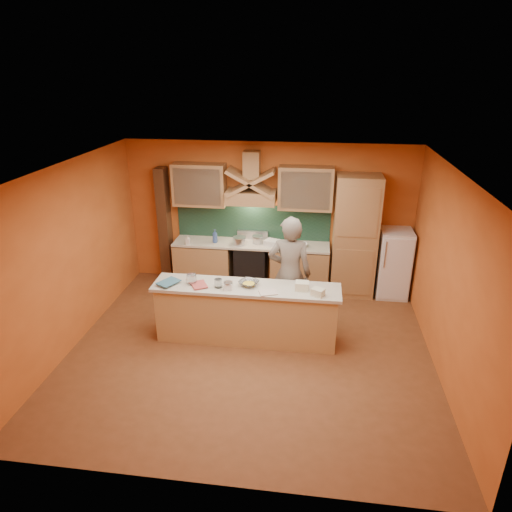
# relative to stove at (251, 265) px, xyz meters

# --- Properties ---
(floor) EXTENTS (5.50, 5.00, 0.01)m
(floor) POSITION_rel_stove_xyz_m (0.30, -2.20, -0.45)
(floor) COLOR brown
(floor) RESTS_ON ground
(ceiling) EXTENTS (5.50, 5.00, 0.01)m
(ceiling) POSITION_rel_stove_xyz_m (0.30, -2.20, 2.35)
(ceiling) COLOR white
(ceiling) RESTS_ON wall_back
(wall_back) EXTENTS (5.50, 0.02, 2.80)m
(wall_back) POSITION_rel_stove_xyz_m (0.30, 0.30, 0.95)
(wall_back) COLOR #CA6227
(wall_back) RESTS_ON floor
(wall_front) EXTENTS (5.50, 0.02, 2.80)m
(wall_front) POSITION_rel_stove_xyz_m (0.30, -4.70, 0.95)
(wall_front) COLOR #CA6227
(wall_front) RESTS_ON floor
(wall_left) EXTENTS (0.02, 5.00, 2.80)m
(wall_left) POSITION_rel_stove_xyz_m (-2.45, -2.20, 0.95)
(wall_left) COLOR #CA6227
(wall_left) RESTS_ON floor
(wall_right) EXTENTS (0.02, 5.00, 2.80)m
(wall_right) POSITION_rel_stove_xyz_m (3.05, -2.20, 0.95)
(wall_right) COLOR #CA6227
(wall_right) RESTS_ON floor
(base_cabinet_left) EXTENTS (1.10, 0.60, 0.86)m
(base_cabinet_left) POSITION_rel_stove_xyz_m (-0.95, 0.00, -0.02)
(base_cabinet_left) COLOR #AC7D4E
(base_cabinet_left) RESTS_ON floor
(base_cabinet_right) EXTENTS (1.10, 0.60, 0.86)m
(base_cabinet_right) POSITION_rel_stove_xyz_m (0.95, 0.00, -0.02)
(base_cabinet_right) COLOR #AC7D4E
(base_cabinet_right) RESTS_ON floor
(counter_top) EXTENTS (3.00, 0.62, 0.04)m
(counter_top) POSITION_rel_stove_xyz_m (-0.00, 0.00, 0.45)
(counter_top) COLOR beige
(counter_top) RESTS_ON base_cabinet_left
(stove) EXTENTS (0.60, 0.58, 0.90)m
(stove) POSITION_rel_stove_xyz_m (0.00, 0.00, 0.00)
(stove) COLOR black
(stove) RESTS_ON floor
(backsplash) EXTENTS (3.00, 0.03, 0.70)m
(backsplash) POSITION_rel_stove_xyz_m (-0.00, 0.28, 0.80)
(backsplash) COLOR #173225
(backsplash) RESTS_ON wall_back
(range_hood) EXTENTS (0.92, 0.50, 0.24)m
(range_hood) POSITION_rel_stove_xyz_m (0.00, 0.05, 1.37)
(range_hood) COLOR #AC7D4E
(range_hood) RESTS_ON wall_back
(hood_chimney) EXTENTS (0.30, 0.30, 0.50)m
(hood_chimney) POSITION_rel_stove_xyz_m (0.00, 0.15, 1.95)
(hood_chimney) COLOR #AC7D4E
(hood_chimney) RESTS_ON wall_back
(upper_cabinet_left) EXTENTS (1.00, 0.35, 0.80)m
(upper_cabinet_left) POSITION_rel_stove_xyz_m (-1.00, 0.12, 1.55)
(upper_cabinet_left) COLOR #AC7D4E
(upper_cabinet_left) RESTS_ON wall_back
(upper_cabinet_right) EXTENTS (1.00, 0.35, 0.80)m
(upper_cabinet_right) POSITION_rel_stove_xyz_m (1.00, 0.12, 1.55)
(upper_cabinet_right) COLOR #AC7D4E
(upper_cabinet_right) RESTS_ON wall_back
(pantry_column) EXTENTS (0.80, 0.60, 2.30)m
(pantry_column) POSITION_rel_stove_xyz_m (1.95, 0.00, 0.70)
(pantry_column) COLOR #AC7D4E
(pantry_column) RESTS_ON floor
(fridge) EXTENTS (0.58, 0.60, 1.30)m
(fridge) POSITION_rel_stove_xyz_m (2.70, 0.00, 0.20)
(fridge) COLOR white
(fridge) RESTS_ON floor
(trim_column_left) EXTENTS (0.20, 0.30, 2.30)m
(trim_column_left) POSITION_rel_stove_xyz_m (-1.75, 0.15, 0.70)
(trim_column_left) COLOR #472816
(trim_column_left) RESTS_ON floor
(island_body) EXTENTS (2.80, 0.55, 0.88)m
(island_body) POSITION_rel_stove_xyz_m (0.20, -1.90, -0.01)
(island_body) COLOR tan
(island_body) RESTS_ON floor
(island_top) EXTENTS (2.90, 0.62, 0.05)m
(island_top) POSITION_rel_stove_xyz_m (0.20, -1.90, 0.47)
(island_top) COLOR beige
(island_top) RESTS_ON island_body
(person) EXTENTS (0.73, 0.49, 1.94)m
(person) POSITION_rel_stove_xyz_m (0.83, -1.41, 0.52)
(person) COLOR #70665B
(person) RESTS_ON floor
(pot_large) EXTENTS (0.25, 0.25, 0.14)m
(pot_large) POSITION_rel_stove_xyz_m (-0.21, -0.12, 0.52)
(pot_large) COLOR #B3B3BA
(pot_large) RESTS_ON stove
(pot_small) EXTENTS (0.21, 0.21, 0.14)m
(pot_small) POSITION_rel_stove_xyz_m (0.12, 0.02, 0.52)
(pot_small) COLOR silver
(pot_small) RESTS_ON stove
(soap_bottle_a) EXTENTS (0.09, 0.09, 0.18)m
(soap_bottle_a) POSITION_rel_stove_xyz_m (-1.18, -0.23, 0.56)
(soap_bottle_a) COLOR silver
(soap_bottle_a) RESTS_ON counter_top
(soap_bottle_b) EXTENTS (0.15, 0.15, 0.27)m
(soap_bottle_b) POSITION_rel_stove_xyz_m (-0.69, -0.07, 0.60)
(soap_bottle_b) COLOR #324D8B
(soap_bottle_b) RESTS_ON counter_top
(bowl_back) EXTENTS (0.27, 0.27, 0.07)m
(bowl_back) POSITION_rel_stove_xyz_m (0.97, -0.07, 0.51)
(bowl_back) COLOR white
(bowl_back) RESTS_ON counter_top
(dish_rack) EXTENTS (0.35, 0.31, 0.10)m
(dish_rack) POSITION_rel_stove_xyz_m (0.43, -0.07, 0.52)
(dish_rack) COLOR silver
(dish_rack) RESTS_ON counter_top
(book_lower) EXTENTS (0.33, 0.36, 0.03)m
(book_lower) POSITION_rel_stove_xyz_m (-0.62, -2.04, 0.51)
(book_lower) COLOR #B34440
(book_lower) RESTS_ON island_top
(book_upper) EXTENTS (0.37, 0.40, 0.02)m
(book_upper) POSITION_rel_stove_xyz_m (-1.10, -1.94, 0.53)
(book_upper) COLOR #3A697F
(book_upper) RESTS_ON island_top
(jar_large) EXTENTS (0.20, 0.20, 0.15)m
(jar_large) POSITION_rel_stove_xyz_m (-0.65, -1.92, 0.57)
(jar_large) COLOR silver
(jar_large) RESTS_ON island_top
(jar_small) EXTENTS (0.15, 0.15, 0.14)m
(jar_small) POSITION_rel_stove_xyz_m (-0.22, -1.99, 0.56)
(jar_small) COLOR silver
(jar_small) RESTS_ON island_top
(kitchen_scale) EXTENTS (0.13, 0.13, 0.10)m
(kitchen_scale) POSITION_rel_stove_xyz_m (-0.05, -2.04, 0.54)
(kitchen_scale) COLOR white
(kitchen_scale) RESTS_ON island_top
(mixing_bowl) EXTENTS (0.38, 0.38, 0.07)m
(mixing_bowl) POSITION_rel_stove_xyz_m (0.24, -1.87, 0.53)
(mixing_bowl) COLOR silver
(mixing_bowl) RESTS_ON island_top
(cloth) EXTENTS (0.31, 0.27, 0.02)m
(cloth) POSITION_rel_stove_xyz_m (0.56, -2.08, 0.50)
(cloth) COLOR beige
(cloth) RESTS_ON island_top
(grocery_bag_a) EXTENTS (0.20, 0.16, 0.13)m
(grocery_bag_a) POSITION_rel_stove_xyz_m (1.06, -1.91, 0.56)
(grocery_bag_a) COLOR #EBE6C2
(grocery_bag_a) RESTS_ON island_top
(grocery_bag_b) EXTENTS (0.22, 0.21, 0.11)m
(grocery_bag_b) POSITION_rel_stove_xyz_m (1.29, -2.06, 0.55)
(grocery_bag_b) COLOR beige
(grocery_bag_b) RESTS_ON island_top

